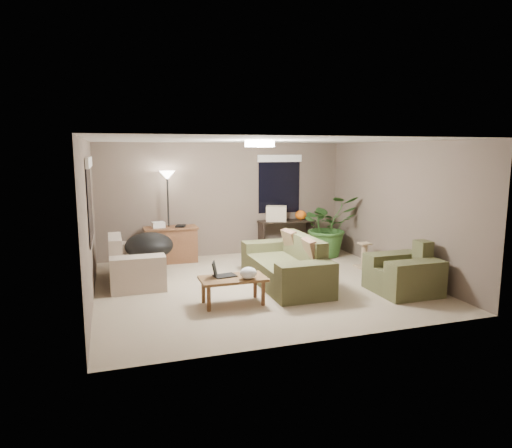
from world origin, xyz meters
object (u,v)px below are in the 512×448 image
object	(u,v)px
main_sofa	(287,268)
papasan_chair	(149,250)
armchair	(404,275)
coffee_table	(233,281)
loveseat	(134,266)
houseplant	(328,232)
desk	(171,244)
cat_scratching_post	(364,257)
console_table	(286,234)
floor_lamp	(168,186)

from	to	relation	value
main_sofa	papasan_chair	xyz separation A→B (m)	(-2.24, 1.42, 0.17)
armchair	coffee_table	bearing A→B (deg)	173.96
main_sofa	papasan_chair	distance (m)	2.66
main_sofa	loveseat	world-z (taller)	same
coffee_table	houseplant	xyz separation A→B (m)	(2.85, 2.48, 0.17)
main_sofa	desk	xyz separation A→B (m)	(-1.72, 2.23, 0.08)
coffee_table	houseplant	bearing A→B (deg)	40.96
armchair	papasan_chair	distance (m)	4.62
desk	cat_scratching_post	distance (m)	3.99
armchair	console_table	world-z (taller)	armchair
desk	houseplant	size ratio (longest dim) A/B	0.81
papasan_chair	cat_scratching_post	world-z (taller)	papasan_chair
houseplant	cat_scratching_post	bearing A→B (deg)	-78.01
houseplant	cat_scratching_post	distance (m)	1.20
desk	console_table	size ratio (longest dim) A/B	0.85
console_table	floor_lamp	distance (m)	2.91
loveseat	coffee_table	distance (m)	2.18
armchair	console_table	xyz separation A→B (m)	(-0.75, 3.37, 0.14)
coffee_table	desk	world-z (taller)	desk
loveseat	houseplant	world-z (taller)	houseplant
desk	houseplant	distance (m)	3.44
coffee_table	floor_lamp	distance (m)	3.33
armchair	floor_lamp	world-z (taller)	floor_lamp
loveseat	floor_lamp	world-z (taller)	floor_lamp
main_sofa	loveseat	size ratio (longest dim) A/B	1.37
main_sofa	cat_scratching_post	xyz separation A→B (m)	(1.92, 0.61, -0.08)
loveseat	papasan_chair	distance (m)	0.58
armchair	cat_scratching_post	distance (m)	1.66
floor_lamp	console_table	bearing A→B (deg)	0.68
cat_scratching_post	houseplant	bearing A→B (deg)	101.99
coffee_table	houseplant	world-z (taller)	houseplant
coffee_table	houseplant	distance (m)	3.78
coffee_table	loveseat	bearing A→B (deg)	129.00
coffee_table	floor_lamp	world-z (taller)	floor_lamp
floor_lamp	houseplant	bearing A→B (deg)	-9.37
console_table	houseplant	size ratio (longest dim) A/B	0.95
armchair	console_table	distance (m)	3.46
desk	console_table	world-z (taller)	same
desk	houseplant	xyz separation A→B (m)	(3.40, -0.49, 0.15)
armchair	desk	bearing A→B (deg)	136.11
coffee_table	desk	size ratio (longest dim) A/B	0.91
console_table	houseplant	xyz separation A→B (m)	(0.75, -0.60, 0.10)
floor_lamp	cat_scratching_post	distance (m)	4.27
coffee_table	floor_lamp	xyz separation A→B (m)	(-0.57, 3.04, 1.24)
cat_scratching_post	floor_lamp	bearing A→B (deg)	155.10
armchair	desk	distance (m)	4.71
desk	cat_scratching_post	bearing A→B (deg)	-24.05
floor_lamp	cat_scratching_post	bearing A→B (deg)	-24.90
desk	papasan_chair	xyz separation A→B (m)	(-0.52, -0.81, 0.09)
main_sofa	console_table	xyz separation A→B (m)	(0.92, 2.34, 0.14)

